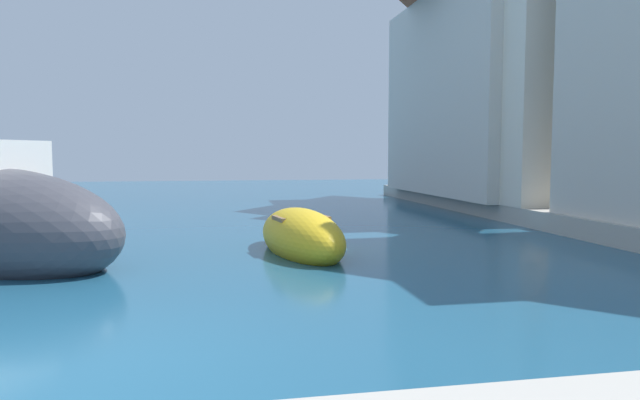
# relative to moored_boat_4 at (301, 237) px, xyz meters

# --- Properties ---
(ground) EXTENTS (80.00, 80.00, 0.00)m
(ground) POSITION_rel_moored_boat_4_xyz_m (-3.29, -5.98, -0.33)
(ground) COLOR #1E5170
(quay_promenade) EXTENTS (44.00, 32.00, 0.50)m
(quay_promenade) POSITION_rel_moored_boat_4_xyz_m (1.03, -6.35, -0.08)
(quay_promenade) COLOR #ADA89E
(quay_promenade) RESTS_ON ground
(moored_boat_4) EXTENTS (1.88, 3.75, 1.17)m
(moored_boat_4) POSITION_rel_moored_boat_4_xyz_m (0.00, 0.00, 0.00)
(moored_boat_4) COLOR gold
(moored_boat_4) RESTS_ON ground
(moored_boat_5) EXTENTS (4.20, 4.75, 1.56)m
(moored_boat_5) POSITION_rel_moored_boat_4_xyz_m (-6.86, 7.30, 0.11)
(moored_boat_5) COLOR white
(moored_boat_5) RESTS_ON ground
(waterfront_building_annex) EXTENTS (6.40, 7.95, 8.91)m
(waterfront_building_annex) POSITION_rel_moored_boat_4_xyz_m (9.71, 6.85, 4.69)
(waterfront_building_annex) COLOR silver
(waterfront_building_annex) RESTS_ON quay_promenade
(waterfront_building_far) EXTENTS (7.24, 10.28, 8.81)m
(waterfront_building_far) POSITION_rel_moored_boat_4_xyz_m (9.71, 9.17, 4.64)
(waterfront_building_far) COLOR beige
(waterfront_building_far) RESTS_ON quay_promenade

